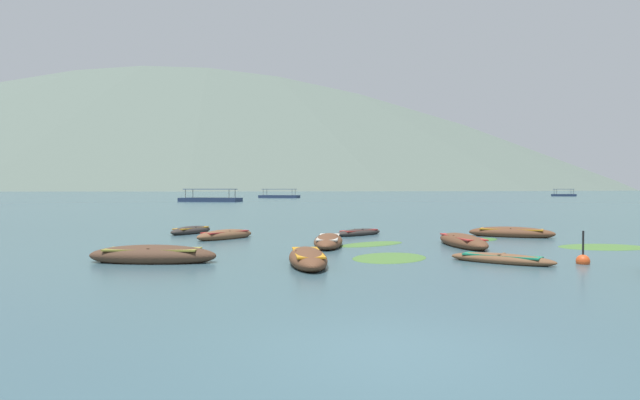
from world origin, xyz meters
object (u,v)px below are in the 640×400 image
rowboat_8 (511,233)px  ferry_2 (279,196)px  rowboat_2 (359,233)px  rowboat_6 (328,241)px  rowboat_4 (308,258)px  rowboat_7 (191,231)px  rowboat_0 (153,255)px  rowboat_3 (225,235)px  rowboat_9 (502,259)px  ferry_0 (564,195)px  ferry_1 (211,199)px  rowboat_1 (463,241)px  mooring_buoy (583,261)px

rowboat_8 → ferry_2: size_ratio=0.37×
rowboat_2 → rowboat_6: (-1.41, -5.14, 0.06)m
rowboat_6 → rowboat_4: bearing=-95.2°
rowboat_4 → rowboat_7: rowboat_4 is taller
rowboat_0 → ferry_2: size_ratio=0.36×
rowboat_4 → rowboat_6: size_ratio=0.93×
rowboat_3 → rowboat_2: bearing=19.5°
rowboat_7 → rowboat_9: rowboat_7 is taller
ferry_0 → ferry_2: (-88.08, -36.23, -0.00)m
rowboat_3 → ferry_1: ferry_1 is taller
rowboat_6 → rowboat_9: (5.47, -4.88, -0.07)m
rowboat_2 → rowboat_9: bearing=-67.9°
rowboat_1 → rowboat_3: bearing=164.5°
rowboat_2 → rowboat_8: rowboat_8 is taller
rowboat_7 → rowboat_0: bearing=-80.6°
mooring_buoy → ferry_2: bearing=100.6°
rowboat_2 → rowboat_9: size_ratio=0.86×
rowboat_6 → ferry_1: bearing=106.8°
rowboat_0 → rowboat_2: size_ratio=1.47×
rowboat_4 → rowboat_9: rowboat_4 is taller
rowboat_1 → rowboat_6: 5.39m
ferry_0 → rowboat_9: bearing=-112.6°
ferry_2 → mooring_buoy: bearing=-79.4°
rowboat_0 → rowboat_9: size_ratio=1.27×
ferry_1 → rowboat_1: bearing=-69.6°
rowboat_3 → ferry_2: (-10.68, 117.35, 0.28)m
rowboat_4 → ferry_0: 177.77m
rowboat_6 → ferry_1: ferry_1 is taller
ferry_1 → rowboat_2: bearing=-71.0°
mooring_buoy → rowboat_8: bearing=85.2°
rowboat_9 → mooring_buoy: (2.41, -0.15, -0.01)m
rowboat_9 → rowboat_8: bearing=71.1°
rowboat_0 → rowboat_3: (0.56, 8.07, -0.04)m
rowboat_1 → ferry_1: bearing=110.4°
rowboat_1 → ferry_1: 82.06m
rowboat_7 → rowboat_4: bearing=-59.5°
rowboat_0 → ferry_2: (-10.12, 125.41, 0.23)m
rowboat_0 → rowboat_6: 7.43m
rowboat_8 → ferry_0: ferry_0 is taller
mooring_buoy → rowboat_1: bearing=116.0°
rowboat_7 → ferry_0: (79.79, 150.66, 0.30)m
rowboat_4 → rowboat_8: size_ratio=0.96×
rowboat_2 → ferry_0: ferry_0 is taller
rowboat_2 → ferry_2: (-16.90, 115.15, 0.32)m
rowboat_2 → rowboat_4: 10.84m
rowboat_2 → rowboat_3: 6.60m
rowboat_2 → rowboat_7: bearing=175.2°
ferry_0 → rowboat_7: bearing=-117.9°
ferry_1 → rowboat_7: bearing=-77.3°
rowboat_0 → ferry_1: ferry_1 is taller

